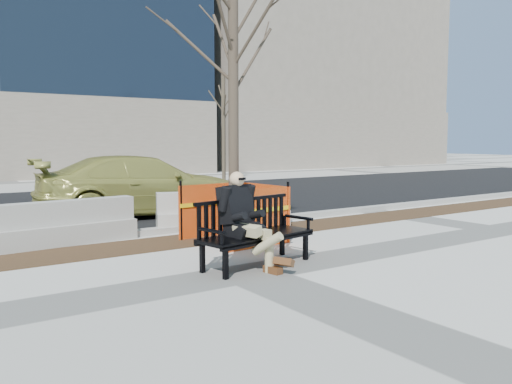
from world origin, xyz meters
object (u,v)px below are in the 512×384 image
Objects in this scene: bench at (257,266)px; jersey_barrier_right at (224,228)px; jersey_barrier_left at (58,245)px; tree_fence at (234,242)px; seated_man at (242,268)px; sedan at (144,215)px.

jersey_barrier_right is (1.30, 3.11, 0.00)m from bench.
bench reaches higher than jersey_barrier_left.
jersey_barrier_right is (0.59, 1.34, 0.00)m from tree_fence.
tree_fence is at bearing -94.11° from jersey_barrier_right.
bench is 0.68× the size of jersey_barrier_left.
bench is 0.68× the size of jersey_barrier_right.
bench is 0.34× the size of tree_fence.
bench is 1.36× the size of seated_man.
bench is at bearing -179.77° from sedan.
tree_fence reaches higher than sedan.
sedan is at bearing 71.26° from seated_man.
jersey_barrier_left is at bearing 152.09° from tree_fence.
jersey_barrier_left and jersey_barrier_right have the same top height.
seated_man is 0.27× the size of sedan.
seated_man reaches higher than bench.
seated_man is at bearing 168.47° from bench.
tree_fence is 2.00× the size of jersey_barrier_right.
tree_fence is at bearing 58.10° from bench.
jersey_barrier_left is (-2.68, -2.63, 0.00)m from sedan.
jersey_barrier_right is at bearing -7.18° from jersey_barrier_left.
bench is at bearing -111.87° from tree_fence.
seated_man is 2.01m from tree_fence.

